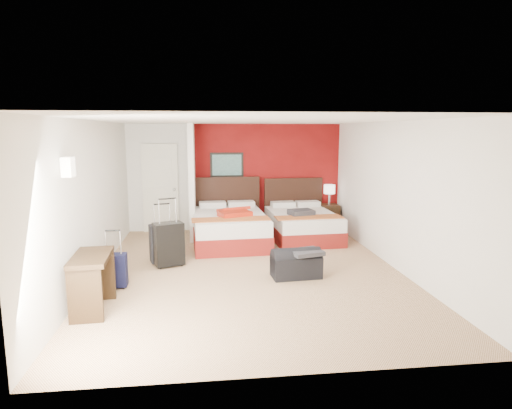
{
  "coord_description": "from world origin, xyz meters",
  "views": [
    {
      "loc": [
        -0.72,
        -7.08,
        2.33
      ],
      "look_at": [
        0.21,
        0.8,
        1.0
      ],
      "focal_mm": 30.72,
      "sensor_mm": 36.0,
      "label": 1
    }
  ],
  "objects": [
    {
      "name": "red_accent_panel",
      "position": [
        0.75,
        3.23,
        1.25
      ],
      "size": [
        3.5,
        0.04,
        2.5
      ],
      "primitive_type": "cube",
      "color": "maroon",
      "rests_on": "ground"
    },
    {
      "name": "table_lamp",
      "position": [
        2.21,
        2.93,
        0.84
      ],
      "size": [
        0.32,
        0.32,
        0.47
      ],
      "primitive_type": "cylinder",
      "rotation": [
        0.0,
        0.0,
        0.24
      ],
      "color": "beige",
      "rests_on": "nightstand"
    },
    {
      "name": "bed_left",
      "position": [
        -0.23,
        1.88,
        0.32
      ],
      "size": [
        1.59,
        2.19,
        0.64
      ],
      "primitive_type": "cube",
      "rotation": [
        0.0,
        0.0,
        0.05
      ],
      "color": "white",
      "rests_on": "ground"
    },
    {
      "name": "desk",
      "position": [
        -2.2,
        -1.42,
        0.38
      ],
      "size": [
        0.51,
        0.93,
        0.76
      ],
      "primitive_type": "cube",
      "rotation": [
        0.0,
        0.0,
        0.06
      ],
      "color": "black",
      "rests_on": "ground"
    },
    {
      "name": "red_suitcase_open",
      "position": [
        -0.13,
        1.78,
        0.69
      ],
      "size": [
        0.86,
        1.01,
        0.11
      ],
      "primitive_type": "cube",
      "rotation": [
        0.0,
        0.0,
        0.34
      ],
      "color": "#AA210E",
      "rests_on": "bed_left"
    },
    {
      "name": "ground",
      "position": [
        0.0,
        0.0,
        0.0
      ],
      "size": [
        6.5,
        6.5,
        0.0
      ],
      "primitive_type": "plane",
      "color": "tan",
      "rests_on": "ground"
    },
    {
      "name": "suitcase_navy",
      "position": [
        -2.09,
        -0.57,
        0.25
      ],
      "size": [
        0.36,
        0.22,
        0.49
      ],
      "primitive_type": "cube",
      "rotation": [
        0.0,
        0.0,
        0.01
      ],
      "color": "black",
      "rests_on": "ground"
    },
    {
      "name": "jacket_bundle",
      "position": [
        1.28,
        1.82,
        0.64
      ],
      "size": [
        0.56,
        0.48,
        0.12
      ],
      "primitive_type": "cube",
      "rotation": [
        0.0,
        0.0,
        0.21
      ],
      "color": "#323237",
      "rests_on": "bed_right"
    },
    {
      "name": "duffel_bag",
      "position": [
        0.71,
        -0.41,
        0.2
      ],
      "size": [
        0.81,
        0.47,
        0.39
      ],
      "primitive_type": "cube",
      "rotation": [
        0.0,
        0.0,
        0.08
      ],
      "color": "black",
      "rests_on": "ground"
    },
    {
      "name": "partition_wall",
      "position": [
        -1.0,
        2.61,
        1.25
      ],
      "size": [
        0.12,
        1.2,
        2.5
      ],
      "primitive_type": "cube",
      "color": "silver",
      "rests_on": "ground"
    },
    {
      "name": "jacket_draped",
      "position": [
        0.86,
        -0.46,
        0.43
      ],
      "size": [
        0.57,
        0.52,
        0.06
      ],
      "primitive_type": "cube",
      "rotation": [
        0.0,
        0.0,
        0.25
      ],
      "color": "#323136",
      "rests_on": "duffel_bag"
    },
    {
      "name": "suitcase_charcoal",
      "position": [
        -1.48,
        0.64,
        0.33
      ],
      "size": [
        0.51,
        0.39,
        0.67
      ],
      "primitive_type": "cube",
      "rotation": [
        0.0,
        0.0,
        0.28
      ],
      "color": "black",
      "rests_on": "ground"
    },
    {
      "name": "suitcase_black",
      "position": [
        -1.37,
        0.43,
        0.37
      ],
      "size": [
        0.57,
        0.47,
        0.74
      ],
      "primitive_type": "cube",
      "rotation": [
        0.0,
        0.0,
        0.37
      ],
      "color": "black",
      "rests_on": "ground"
    },
    {
      "name": "entry_door",
      "position": [
        -1.75,
        3.2,
        1.02
      ],
      "size": [
        0.82,
        0.06,
        2.05
      ],
      "primitive_type": "cube",
      "color": "silver",
      "rests_on": "ground"
    },
    {
      "name": "nightstand",
      "position": [
        2.21,
        2.93,
        0.3
      ],
      "size": [
        0.43,
        0.43,
        0.61
      ],
      "primitive_type": "cube",
      "rotation": [
        0.0,
        0.0,
        0.0
      ],
      "color": "black",
      "rests_on": "ground"
    },
    {
      "name": "bed_right",
      "position": [
        1.38,
        2.12,
        0.29
      ],
      "size": [
        1.45,
        2.0,
        0.58
      ],
      "primitive_type": "cube",
      "rotation": [
        0.0,
        0.0,
        0.05
      ],
      "color": "silver",
      "rests_on": "ground"
    },
    {
      "name": "room_walls",
      "position": [
        -1.4,
        1.42,
        1.26
      ],
      "size": [
        5.02,
        6.52,
        2.5
      ],
      "color": "silver",
      "rests_on": "ground"
    }
  ]
}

